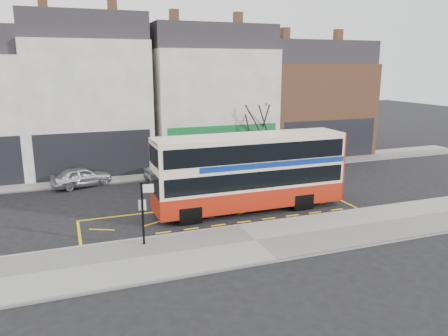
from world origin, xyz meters
name	(u,v)px	position (x,y,z in m)	size (l,w,h in m)	color
ground	(235,225)	(0.00, 0.00, 0.00)	(120.00, 120.00, 0.00)	black
pavement	(255,242)	(0.00, -2.30, 0.07)	(40.00, 4.00, 0.15)	gray
kerb	(238,226)	(0.00, -0.38, 0.07)	(40.00, 0.15, 0.15)	gray
far_pavement	(177,172)	(0.00, 11.00, 0.07)	(50.00, 3.00, 0.15)	gray
road_markings	(224,215)	(0.00, 1.60, 0.01)	(14.00, 3.40, 0.01)	yellow
terrace_left	(87,95)	(-5.50, 14.99, 5.32)	(8.00, 8.01, 11.80)	white
terrace_green_shop	(206,95)	(3.50, 14.99, 5.07)	(9.00, 8.01, 11.30)	white
terrace_right	(306,99)	(12.50, 14.99, 4.57)	(9.00, 8.01, 10.30)	#9F623F
double_decker_bus	(250,171)	(1.57, 1.86, 2.09)	(9.94, 2.31, 3.97)	#F7E2BC
bus_stop_post	(144,207)	(-4.47, -1.08, 1.77)	(0.65, 0.18, 2.66)	black
car_silver	(82,177)	(-6.45, 9.70, 0.62)	(1.47, 3.64, 1.24)	silver
car_grey	(177,171)	(-0.55, 8.99, 0.67)	(1.42, 4.09, 1.35)	#474A50
car_white	(297,162)	(8.04, 8.40, 0.71)	(2.00, 4.91, 1.43)	white
street_tree_right	(256,112)	(5.89, 10.74, 4.09)	(2.78, 2.78, 5.99)	#312416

